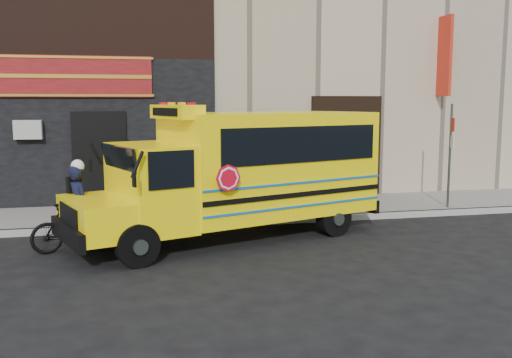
{
  "coord_description": "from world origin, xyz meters",
  "views": [
    {
      "loc": [
        -2.46,
        -10.73,
        2.98
      ],
      "look_at": [
        0.39,
        1.85,
        1.23
      ],
      "focal_mm": 40.0,
      "sensor_mm": 36.0,
      "label": 1
    }
  ],
  "objects_px": {
    "school_bus": "(244,170)",
    "sign_pole": "(450,153)",
    "bicycle": "(73,227)",
    "cyclist": "(79,209)"
  },
  "relations": [
    {
      "from": "bicycle",
      "to": "cyclist",
      "type": "distance_m",
      "value": 0.37
    },
    {
      "from": "sign_pole",
      "to": "bicycle",
      "type": "relative_size",
      "value": 1.77
    },
    {
      "from": "school_bus",
      "to": "sign_pole",
      "type": "distance_m",
      "value": 6.12
    },
    {
      "from": "cyclist",
      "to": "bicycle",
      "type": "bearing_deg",
      "value": 66.26
    },
    {
      "from": "bicycle",
      "to": "sign_pole",
      "type": "bearing_deg",
      "value": -98.79
    },
    {
      "from": "sign_pole",
      "to": "cyclist",
      "type": "height_order",
      "value": "sign_pole"
    },
    {
      "from": "school_bus",
      "to": "bicycle",
      "type": "distance_m",
      "value": 3.76
    },
    {
      "from": "school_bus",
      "to": "sign_pole",
      "type": "bearing_deg",
      "value": 14.42
    },
    {
      "from": "school_bus",
      "to": "bicycle",
      "type": "relative_size",
      "value": 4.36
    },
    {
      "from": "school_bus",
      "to": "cyclist",
      "type": "distance_m",
      "value": 3.54
    }
  ]
}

